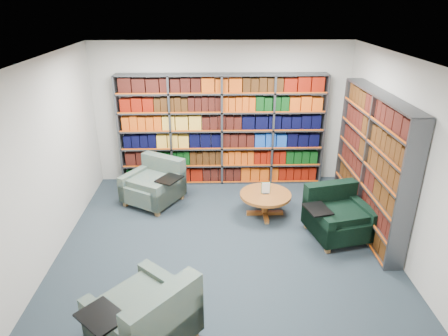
{
  "coord_description": "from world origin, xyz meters",
  "views": [
    {
      "loc": [
        -0.14,
        -5.17,
        3.54
      ],
      "look_at": [
        0.0,
        0.6,
        1.05
      ],
      "focal_mm": 32.0,
      "sensor_mm": 36.0,
      "label": 1
    }
  ],
  "objects_px": {
    "chair_green_right": "(336,216)",
    "coffee_table": "(265,198)",
    "chair_teal_front": "(148,320)",
    "chair_teal_left": "(156,185)"
  },
  "relations": [
    {
      "from": "chair_green_right",
      "to": "chair_teal_front",
      "type": "xyz_separation_m",
      "value": [
        -2.66,
        -2.17,
        0.03
      ]
    },
    {
      "from": "chair_green_right",
      "to": "coffee_table",
      "type": "bearing_deg",
      "value": 149.24
    },
    {
      "from": "chair_teal_left",
      "to": "chair_green_right",
      "type": "relative_size",
      "value": 1.08
    },
    {
      "from": "chair_teal_front",
      "to": "coffee_table",
      "type": "height_order",
      "value": "chair_teal_front"
    },
    {
      "from": "chair_green_right",
      "to": "chair_teal_front",
      "type": "distance_m",
      "value": 3.43
    },
    {
      "from": "chair_green_right",
      "to": "coffee_table",
      "type": "height_order",
      "value": "chair_green_right"
    },
    {
      "from": "coffee_table",
      "to": "chair_green_right",
      "type": "bearing_deg",
      "value": -30.76
    },
    {
      "from": "chair_teal_left",
      "to": "chair_teal_front",
      "type": "height_order",
      "value": "chair_teal_front"
    },
    {
      "from": "chair_green_right",
      "to": "coffee_table",
      "type": "xyz_separation_m",
      "value": [
        -1.05,
        0.63,
        0.01
      ]
    },
    {
      "from": "chair_teal_front",
      "to": "coffee_table",
      "type": "xyz_separation_m",
      "value": [
        1.6,
        2.8,
        -0.01
      ]
    }
  ]
}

